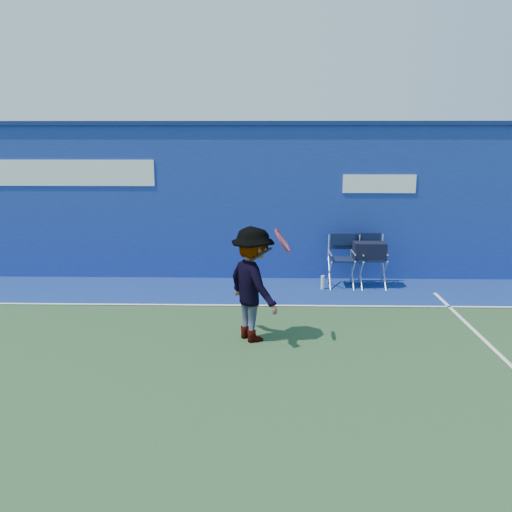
{
  "coord_description": "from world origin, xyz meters",
  "views": [
    {
      "loc": [
        1.46,
        -5.52,
        2.82
      ],
      "look_at": [
        1.28,
        2.6,
        1.0
      ],
      "focal_mm": 38.0,
      "sensor_mm": 36.0,
      "label": 1
    }
  ],
  "objects_px": {
    "directors_chair_right": "(368,265)",
    "tennis_player": "(253,284)",
    "water_bottle": "(323,283)",
    "directors_chair_left": "(345,270)"
  },
  "relations": [
    {
      "from": "directors_chair_right",
      "to": "tennis_player",
      "type": "bearing_deg",
      "value": -127.34
    },
    {
      "from": "directors_chair_right",
      "to": "water_bottle",
      "type": "relative_size",
      "value": 3.77
    },
    {
      "from": "tennis_player",
      "to": "directors_chair_left",
      "type": "bearing_deg",
      "value": 58.88
    },
    {
      "from": "directors_chair_left",
      "to": "tennis_player",
      "type": "distance_m",
      "value": 3.25
    },
    {
      "from": "directors_chair_left",
      "to": "directors_chair_right",
      "type": "distance_m",
      "value": 0.45
    },
    {
      "from": "water_bottle",
      "to": "tennis_player",
      "type": "bearing_deg",
      "value": -115.72
    },
    {
      "from": "directors_chair_right",
      "to": "water_bottle",
      "type": "distance_m",
      "value": 0.94
    },
    {
      "from": "directors_chair_left",
      "to": "water_bottle",
      "type": "xyz_separation_m",
      "value": [
        -0.44,
        -0.21,
        -0.2
      ]
    },
    {
      "from": "tennis_player",
      "to": "directors_chair_right",
      "type": "bearing_deg",
      "value": 52.66
    },
    {
      "from": "directors_chair_left",
      "to": "water_bottle",
      "type": "height_order",
      "value": "directors_chair_left"
    }
  ]
}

